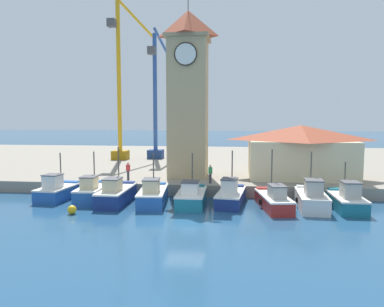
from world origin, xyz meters
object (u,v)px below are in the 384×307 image
object	(u,v)px
fishing_boat_right_inner	(274,200)
fishing_boat_far_left	(58,191)
fishing_boat_mid_left	(153,195)
fishing_boat_right_outer	(312,198)
fishing_boat_left_outer	(92,192)
dock_worker_near_tower	(128,171)
mooring_buoy	(72,210)
port_crane_near	(156,109)
fishing_boat_far_right	(347,200)
fishing_boat_mid_right	(231,195)
port_crane_far	(121,97)
fishing_boat_left_inner	(116,194)
clock_tower	(188,92)
dock_worker_along_quay	(210,174)
warehouse_right	(300,151)
fishing_boat_center	(191,196)

from	to	relation	value
fishing_boat_right_inner	fishing_boat_far_left	bearing A→B (deg)	176.44
fishing_boat_mid_left	fishing_boat_right_outer	world-z (taller)	fishing_boat_right_outer
fishing_boat_left_outer	dock_worker_near_tower	xyz separation A→B (m)	(1.67, 4.50, 1.10)
mooring_buoy	port_crane_near	bearing A→B (deg)	88.83
fishing_boat_far_right	dock_worker_near_tower	distance (m)	18.59
fishing_boat_mid_right	mooring_buoy	size ratio (longest dim) A/B	8.24
fishing_boat_left_outer	fishing_boat_right_inner	distance (m)	14.28
fishing_boat_mid_right	port_crane_far	size ratio (longest dim) A/B	0.24
fishing_boat_left_inner	port_crane_far	world-z (taller)	port_crane_far
clock_tower	dock_worker_along_quay	distance (m)	8.37
clock_tower	warehouse_right	xyz separation A→B (m)	(10.66, 0.81, -5.59)
fishing_boat_center	dock_worker_near_tower	size ratio (longest dim) A/B	2.98
fishing_boat_left_outer	dock_worker_along_quay	distance (m)	10.01
fishing_boat_mid_left	fishing_boat_mid_right	bearing A→B (deg)	5.87
fishing_boat_far_left	warehouse_right	size ratio (longest dim) A/B	0.44
clock_tower	warehouse_right	size ratio (longest dim) A/B	1.72
fishing_boat_right_outer	dock_worker_near_tower	size ratio (longest dim) A/B	3.15
clock_tower	port_crane_near	distance (m)	16.50
fishing_boat_mid_right	port_crane_near	world-z (taller)	port_crane_near
fishing_boat_far_right	clock_tower	xyz separation A→B (m)	(-12.60, 7.57, 8.40)
fishing_boat_far_left	mooring_buoy	bearing A→B (deg)	-53.49
fishing_boat_mid_right	fishing_boat_mid_left	bearing A→B (deg)	-174.13
fishing_boat_center	fishing_boat_mid_right	size ratio (longest dim) A/B	0.93
fishing_boat_right_inner	fishing_boat_far_right	bearing A→B (deg)	2.36
dock_worker_near_tower	dock_worker_along_quay	world-z (taller)	same
fishing_boat_right_inner	fishing_boat_mid_left	bearing A→B (deg)	177.82
fishing_boat_mid_right	fishing_boat_right_inner	xyz separation A→B (m)	(3.18, -0.97, -0.05)
fishing_boat_mid_right	clock_tower	xyz separation A→B (m)	(-4.16, 6.82, 8.43)
fishing_boat_far_left	dock_worker_near_tower	distance (m)	6.46
port_crane_far	fishing_boat_right_inner	bearing A→B (deg)	-49.54
fishing_boat_mid_left	dock_worker_along_quay	world-z (taller)	fishing_boat_mid_left
fishing_boat_mid_left	warehouse_right	size ratio (longest dim) A/B	0.53
fishing_boat_right_inner	dock_worker_near_tower	distance (m)	13.71
fishing_boat_mid_left	mooring_buoy	size ratio (longest dim) A/B	8.43
fishing_boat_far_left	fishing_boat_mid_left	bearing A→B (deg)	-5.11
fishing_boat_right_outer	fishing_boat_mid_right	bearing A→B (deg)	173.17
fishing_boat_far_left	dock_worker_near_tower	world-z (taller)	fishing_boat_far_left
fishing_boat_right_outer	dock_worker_near_tower	world-z (taller)	fishing_boat_right_outer
fishing_boat_left_inner	port_crane_near	bearing A→B (deg)	93.95
warehouse_right	fishing_boat_far_left	bearing A→B (deg)	-160.00
port_crane_near	fishing_boat_left_outer	bearing A→B (deg)	-91.50
warehouse_right	port_crane_near	bearing A→B (deg)	139.80
fishing_boat_right_outer	dock_worker_along_quay	world-z (taller)	fishing_boat_right_outer
dock_worker_along_quay	port_crane_far	bearing A→B (deg)	127.97
fishing_boat_mid_right	clock_tower	bearing A→B (deg)	121.38
warehouse_right	dock_worker_along_quay	size ratio (longest dim) A/B	6.17
warehouse_right	fishing_boat_center	bearing A→B (deg)	-138.98
clock_tower	port_crane_far	world-z (taller)	port_crane_far
fishing_boat_left_outer	port_crane_far	distance (m)	22.47
fishing_boat_left_outer	fishing_boat_far_left	bearing A→B (deg)	175.07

